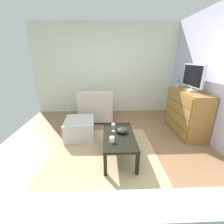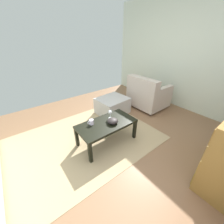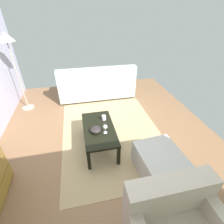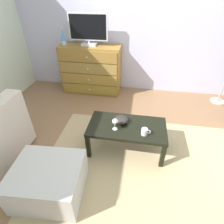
# 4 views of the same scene
# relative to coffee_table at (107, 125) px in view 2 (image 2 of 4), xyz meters

# --- Properties ---
(ground_plane) EXTENTS (5.51, 4.44, 0.05)m
(ground_plane) POSITION_rel_coffee_table_xyz_m (0.08, -0.09, -0.38)
(ground_plane) COLOR #876042
(wall_plain_left) EXTENTS (0.12, 4.44, 2.56)m
(wall_plain_left) POSITION_rel_coffee_table_xyz_m (-2.43, -0.09, 0.93)
(wall_plain_left) COLOR silver
(wall_plain_left) RESTS_ON ground_plane
(area_rug) EXTENTS (2.60, 1.90, 0.01)m
(area_rug) POSITION_rel_coffee_table_xyz_m (0.28, -0.29, -0.35)
(area_rug) COLOR tan
(area_rug) RESTS_ON ground_plane
(coffee_table) EXTENTS (0.99, 0.52, 0.40)m
(coffee_table) POSITION_rel_coffee_table_xyz_m (0.00, 0.00, 0.00)
(coffee_table) COLOR black
(coffee_table) RESTS_ON ground_plane
(wine_glass) EXTENTS (0.07, 0.07, 0.16)m
(wine_glass) POSITION_rel_coffee_table_xyz_m (-0.14, -0.08, 0.17)
(wine_glass) COLOR silver
(wine_glass) RESTS_ON coffee_table
(mug) EXTENTS (0.11, 0.08, 0.08)m
(mug) POSITION_rel_coffee_table_xyz_m (0.22, -0.13, 0.09)
(mug) COLOR silver
(mug) RESTS_ON coffee_table
(bowl_decorative) EXTENTS (0.18, 0.18, 0.08)m
(bowl_decorative) POSITION_rel_coffee_table_xyz_m (-0.08, 0.06, 0.09)
(bowl_decorative) COLOR #2A2322
(bowl_decorative) RESTS_ON coffee_table
(armchair) EXTENTS (0.80, 0.87, 0.83)m
(armchair) POSITION_rel_coffee_table_xyz_m (-1.66, -0.48, -0.01)
(armchair) COLOR #332319
(armchair) RESTS_ON ground_plane
(ottoman) EXTENTS (0.74, 0.65, 0.39)m
(ottoman) POSITION_rel_coffee_table_xyz_m (-0.74, -0.78, -0.16)
(ottoman) COLOR #B9B4AF
(ottoman) RESTS_ON ground_plane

